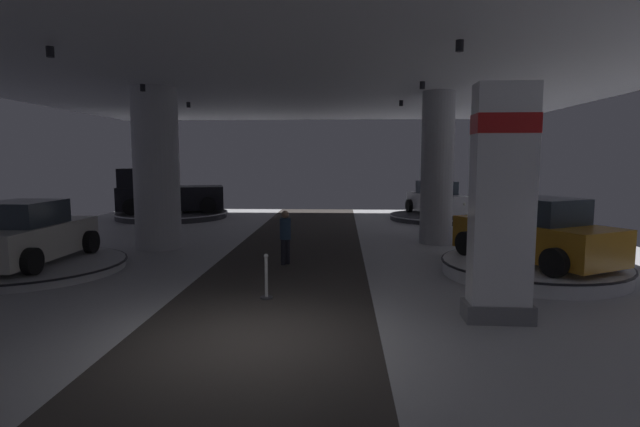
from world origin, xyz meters
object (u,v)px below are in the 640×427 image
object	(u,v)px
display_car_deep_right	(437,200)
visitor_walking_near	(285,234)
display_car_mid_right	(535,233)
display_car_mid_left	(27,235)
display_platform_mid_left	(30,266)
column_left	(156,169)
brand_sign_pylon	(502,201)
pickup_truck_deep_left	(165,194)
display_platform_mid_right	(532,268)
column_right	(437,168)
display_platform_deep_right	(437,217)
display_platform_deep_left	(172,215)

from	to	relation	value
display_car_deep_right	visitor_walking_near	distance (m)	12.80
display_car_mid_right	display_car_mid_left	xyz separation A→B (m)	(-13.65, -0.13, -0.13)
display_car_mid_right	visitor_walking_near	distance (m)	6.82
display_platform_mid_left	column_left	bearing A→B (deg)	59.40
column_left	visitor_walking_near	xyz separation A→B (m)	(4.73, -2.50, -1.84)
column_left	display_platform_mid_left	distance (m)	5.05
display_car_deep_right	display_car_mid_left	world-z (taller)	display_car_deep_right
brand_sign_pylon	visitor_walking_near	size ratio (longest dim) A/B	2.80
pickup_truck_deep_left	display_platform_mid_right	xyz separation A→B (m)	(14.37, -12.21, -1.04)
column_right	display_car_deep_right	size ratio (longest dim) A/B	1.23
column_right	display_car_mid_left	size ratio (longest dim) A/B	1.29
column_left	display_car_mid_left	xyz separation A→B (m)	(-2.20, -3.75, -1.74)
column_left	display_platform_deep_right	world-z (taller)	column_left
display_platform_mid_left	display_car_mid_left	world-z (taller)	display_car_mid_left
column_left	display_car_mid_left	world-z (taller)	column_left
display_platform_deep_left	display_car_deep_right	bearing A→B (deg)	-0.83
display_platform_deep_right	display_platform_mid_right	bearing A→B (deg)	-89.14
display_platform_deep_left	display_platform_mid_left	distance (m)	12.43
display_car_mid_right	column_left	bearing A→B (deg)	162.45
display_platform_deep_left	display_car_mid_left	bearing A→B (deg)	-88.07
display_platform_deep_left	visitor_walking_near	size ratio (longest dim) A/B	3.64
brand_sign_pylon	display_car_mid_left	bearing A→B (deg)	162.87
display_platform_mid_right	display_car_mid_left	world-z (taller)	display_car_mid_left
display_car_mid_right	display_car_mid_left	size ratio (longest dim) A/B	1.07
display_platform_mid_left	visitor_walking_near	size ratio (longest dim) A/B	3.15
display_car_deep_right	display_car_mid_left	xyz separation A→B (m)	(-13.45, -12.26, -0.02)
visitor_walking_near	display_car_mid_left	bearing A→B (deg)	-169.82
brand_sign_pylon	pickup_truck_deep_left	xyz separation A→B (m)	(-12.28, 15.93, -1.04)
display_car_mid_left	column_right	bearing A→B (deg)	23.22
pickup_truck_deep_left	display_car_mid_right	distance (m)	18.89
display_car_mid_right	display_platform_mid_right	bearing A→B (deg)	118.52
display_car_mid_right	display_platform_mid_left	size ratio (longest dim) A/B	0.91
column_right	display_platform_deep_left	xyz separation A→B (m)	(-12.46, 7.29, -2.57)
display_platform_deep_left	display_platform_mid_right	distance (m)	18.68
column_right	display_platform_deep_left	bearing A→B (deg)	149.65
column_left	display_platform_mid_right	size ratio (longest dim) A/B	1.17
column_right	display_platform_mid_right	bearing A→B (deg)	-72.29
display_car_mid_left	visitor_walking_near	distance (m)	7.04
column_right	display_car_deep_right	distance (m)	7.43
display_platform_mid_left	display_platform_mid_right	bearing A→B (deg)	0.51
pickup_truck_deep_left	display_car_mid_left	xyz separation A→B (m)	(0.73, -12.37, -0.24)
pickup_truck_deep_left	visitor_walking_near	world-z (taller)	pickup_truck_deep_left
pickup_truck_deep_left	display_car_deep_right	size ratio (longest dim) A/B	1.27
pickup_truck_deep_left	display_car_deep_right	xyz separation A→B (m)	(14.18, -0.11, -0.22)
display_platform_deep_left	column_right	bearing A→B (deg)	-30.35
display_platform_mid_right	display_car_deep_right	bearing A→B (deg)	90.89
column_right	display_platform_mid_right	world-z (taller)	column_right
brand_sign_pylon	display_car_deep_right	bearing A→B (deg)	83.18
column_right	pickup_truck_deep_left	world-z (taller)	column_right
column_right	display_car_mid_right	xyz separation A→B (m)	(1.62, -5.04, -1.61)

